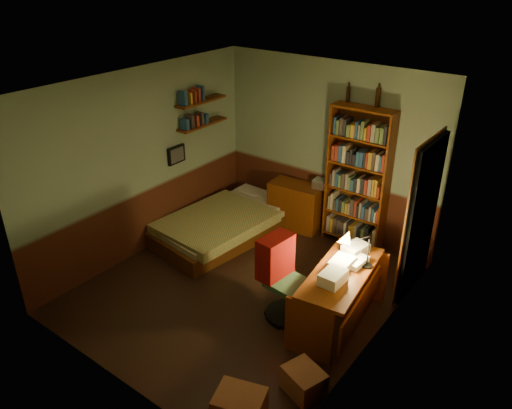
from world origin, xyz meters
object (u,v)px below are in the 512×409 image
Objects in this scene: cardboard_box_b at (304,381)px; mini_stereo at (322,184)px; dresser at (296,205)px; cardboard_box_a at (240,408)px; bookshelf at (358,179)px; bed at (225,216)px; desk at (339,298)px; desk_lamp at (369,241)px; office_chair at (288,285)px.

mini_stereo is at bearing 117.90° from cardboard_box_b.
dresser reaches higher than cardboard_box_a.
dresser is 0.39× the size of bookshelf.
bookshelf reaches higher than cardboard_box_a.
cardboard_box_b is (2.61, -1.91, -0.18)m from bed.
dresser is 2.37m from desk.
bookshelf reaches higher than bed.
desk_lamp reaches higher than bed.
dresser is at bearing -165.97° from mini_stereo.
desk_lamp reaches higher than mini_stereo.
dresser is at bearing 126.64° from office_chair.
mini_stereo reaches higher than cardboard_box_b.
bed is at bearing 145.19° from desk_lamp.
desk is 3.08× the size of cardboard_box_a.
office_chair reaches higher than cardboard_box_b.
office_chair reaches higher than dresser.
cardboard_box_a is at bearing -65.96° from office_chair.
desk_lamp is 1.64m from cardboard_box_b.
bookshelf is 3.11× the size of desk_lamp.
bookshelf reaches higher than desk_lamp.
desk_lamp is (1.85, -1.42, 0.70)m from dresser.
cardboard_box_b is (0.95, -2.86, -0.90)m from bookshelf.
cardboard_box_a is (0.49, -1.51, -0.28)m from office_chair.
office_chair reaches higher than mini_stereo.
bookshelf reaches higher than dresser.
office_chair is at bearing 107.98° from cardboard_box_a.
dresser is 2.23m from office_chair.
mini_stereo is 2.26m from desk.
bed is at bearing 153.79° from desk.
office_chair reaches higher than desk.
office_chair is 1.19m from cardboard_box_b.
dresser is 0.90× the size of office_chair.
desk_lamp reaches higher than cardboard_box_a.
desk_lamp is (2.56, -0.55, 0.75)m from bed.
desk_lamp is (0.90, -1.50, 0.03)m from bookshelf.
bookshelf is at bearing -8.70° from mini_stereo.
desk reaches higher than dresser.
cardboard_box_a is at bearing -99.17° from desk.
bed is at bearing -142.19° from mini_stereo.
desk is 1.52× the size of office_chair.
desk is 1.15m from cardboard_box_b.
desk_lamp is 1.74× the size of cardboard_box_b.
desk_lamp is at bearing -42.36° from dresser.
office_chair is at bearing -167.86° from desk_lamp.
cardboard_box_b is at bearing -28.40° from bed.
bookshelf reaches higher than cardboard_box_b.
bookshelf is (1.66, 0.95, 0.71)m from bed.
desk_lamp is 2.21m from cardboard_box_a.
mini_stereo is 0.37× the size of desk_lamp.
desk is 3.59× the size of cardboard_box_b.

